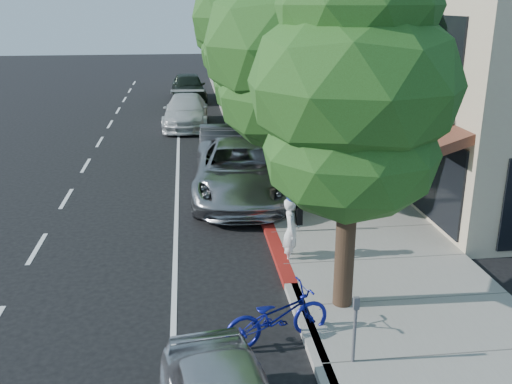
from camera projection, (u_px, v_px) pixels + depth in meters
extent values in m
plane|color=black|center=(283.00, 270.00, 13.74)|extent=(120.00, 120.00, 0.00)
cube|color=gray|center=(308.00, 170.00, 21.51)|extent=(4.60, 56.00, 0.15)
cube|color=#9E998E|center=(248.00, 173.00, 21.24)|extent=(0.30, 56.00, 0.15)
cube|color=maroon|center=(277.00, 250.00, 14.65)|extent=(0.32, 4.00, 0.15)
cube|color=beige|center=(404.00, 53.00, 30.67)|extent=(10.00, 36.00, 7.00)
cylinder|color=black|center=(345.00, 251.00, 11.53)|extent=(0.40, 0.40, 2.66)
ellipsoid|color=#244514|center=(350.00, 151.00, 10.87)|extent=(3.40, 3.40, 2.72)
ellipsoid|color=#244514|center=(354.00, 83.00, 10.46)|extent=(4.00, 4.00, 3.20)
ellipsoid|color=#244514|center=(358.00, 5.00, 10.02)|extent=(3.00, 3.00, 2.40)
cylinder|color=black|center=(291.00, 167.00, 17.15)|extent=(0.40, 0.40, 2.83)
ellipsoid|color=#244514|center=(293.00, 92.00, 16.45)|extent=(4.47, 4.47, 3.58)
ellipsoid|color=#244514|center=(294.00, 43.00, 16.01)|extent=(5.26, 5.26, 4.21)
cylinder|color=black|center=(264.00, 131.00, 22.87)|extent=(0.40, 0.40, 2.40)
ellipsoid|color=#244514|center=(265.00, 84.00, 22.27)|extent=(4.16, 4.16, 3.33)
ellipsoid|color=#244514|center=(265.00, 53.00, 21.90)|extent=(4.89, 4.89, 3.91)
ellipsoid|color=#244514|center=(265.00, 20.00, 21.51)|extent=(3.67, 3.67, 2.94)
cylinder|color=black|center=(248.00, 99.00, 28.41)|extent=(0.40, 0.40, 3.07)
ellipsoid|color=#244514|center=(248.00, 49.00, 27.64)|extent=(4.71, 4.71, 3.77)
ellipsoid|color=#244514|center=(248.00, 17.00, 27.17)|extent=(5.55, 5.55, 4.44)
cylinder|color=black|center=(237.00, 86.00, 34.13)|extent=(0.40, 0.40, 2.59)
ellipsoid|color=#244514|center=(237.00, 52.00, 33.48)|extent=(4.38, 4.38, 3.50)
ellipsoid|color=#244514|center=(237.00, 29.00, 33.08)|extent=(5.15, 5.15, 4.12)
ellipsoid|color=#244514|center=(236.00, 5.00, 32.66)|extent=(3.86, 3.86, 3.09)
cylinder|color=black|center=(229.00, 73.00, 39.74)|extent=(0.40, 0.40, 2.80)
ellipsoid|color=#244514|center=(229.00, 40.00, 39.04)|extent=(3.64, 3.64, 2.91)
ellipsoid|color=#244514|center=(229.00, 20.00, 38.61)|extent=(4.28, 4.28, 3.43)
imported|color=white|center=(291.00, 231.00, 13.88)|extent=(0.53, 0.68, 1.66)
imported|color=navy|center=(277.00, 316.00, 10.66)|extent=(2.21, 1.26, 1.10)
imported|color=#9E9EA3|center=(241.00, 171.00, 18.57)|extent=(3.43, 6.67, 1.80)
imported|color=black|center=(222.00, 148.00, 21.85)|extent=(1.86, 4.82, 1.57)
imported|color=silver|center=(186.00, 111.00, 29.18)|extent=(2.46, 5.52, 1.57)
imported|color=black|center=(189.00, 87.00, 37.03)|extent=(2.37, 5.20, 1.73)
imported|color=black|center=(346.00, 152.00, 20.46)|extent=(1.06, 1.04, 1.72)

